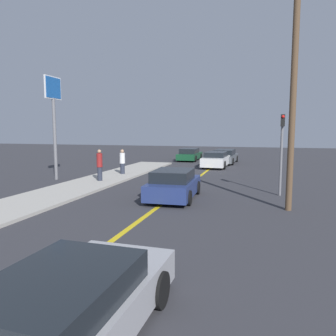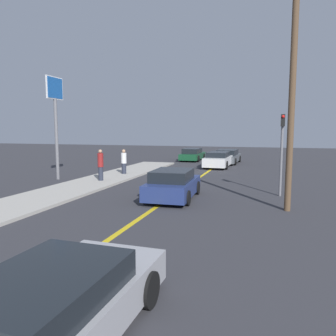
% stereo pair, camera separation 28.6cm
% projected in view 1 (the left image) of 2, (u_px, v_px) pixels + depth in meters
% --- Properties ---
extents(road_center_line, '(0.20, 60.00, 0.01)m').
position_uv_depth(road_center_line, '(188.00, 185.00, 18.63)').
color(road_center_line, gold).
rests_on(road_center_line, ground_plane).
extents(sidewalk_left, '(2.97, 28.55, 0.13)m').
position_uv_depth(sidewalk_left, '(68.00, 190.00, 16.56)').
color(sidewalk_left, '#ADA89E').
rests_on(sidewalk_left, ground_plane).
extents(car_near_right_lane, '(2.08, 4.45, 1.18)m').
position_uv_depth(car_near_right_lane, '(67.00, 309.00, 4.64)').
color(car_near_right_lane, '#9E9EA3').
rests_on(car_near_right_lane, ground_plane).
extents(car_ahead_center, '(2.11, 4.05, 1.33)m').
position_uv_depth(car_ahead_center, '(174.00, 185.00, 14.77)').
color(car_ahead_center, navy).
rests_on(car_ahead_center, ground_plane).
extents(car_far_distant, '(2.03, 4.85, 1.29)m').
position_uv_depth(car_far_distant, '(216.00, 159.00, 27.29)').
color(car_far_distant, silver).
rests_on(car_far_distant, ground_plane).
extents(car_parked_left_lot, '(2.16, 4.87, 1.28)m').
position_uv_depth(car_parked_left_lot, '(225.00, 157.00, 30.42)').
color(car_parked_left_lot, '#4C5156').
rests_on(car_parked_left_lot, ground_plane).
extents(car_oncoming_far, '(1.94, 4.62, 1.23)m').
position_uv_depth(car_oncoming_far, '(190.00, 155.00, 33.16)').
color(car_oncoming_far, '#144728').
rests_on(car_oncoming_far, ground_plane).
extents(pedestrian_mid_group, '(0.34, 0.34, 1.83)m').
position_uv_depth(pedestrian_mid_group, '(100.00, 165.00, 19.17)').
color(pedestrian_mid_group, '#282D3D').
rests_on(pedestrian_mid_group, sidewalk_left).
extents(pedestrian_far_standing, '(0.36, 0.36, 1.66)m').
position_uv_depth(pedestrian_far_standing, '(122.00, 162.00, 22.17)').
color(pedestrian_far_standing, '#282D3D').
rests_on(pedestrian_far_standing, sidewalk_left).
extents(traffic_light, '(0.18, 0.40, 3.81)m').
position_uv_depth(traffic_light, '(282.00, 146.00, 15.21)').
color(traffic_light, slate).
rests_on(traffic_light, ground_plane).
extents(roadside_sign, '(0.20, 1.56, 6.32)m').
position_uv_depth(roadside_sign, '(53.00, 106.00, 19.99)').
color(roadside_sign, slate).
rests_on(roadside_sign, ground_plane).
extents(utility_pole, '(0.24, 0.24, 7.78)m').
position_uv_depth(utility_pole, '(293.00, 109.00, 12.27)').
color(utility_pole, brown).
rests_on(utility_pole, ground_plane).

